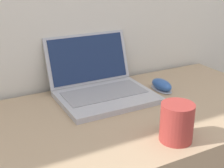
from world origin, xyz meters
TOP-DOWN VIEW (x-y plane):
  - laptop at (-0.03, 0.48)m, footprint 0.35×0.33m
  - drink_cup at (0.02, 0.08)m, footprint 0.10×0.10m
  - computer_mouse at (0.21, 0.41)m, footprint 0.06×0.11m

SIDE VIEW (x-z plane):
  - computer_mouse at x=0.21m, z-range 0.70..0.74m
  - laptop at x=-0.03m, z-range 0.64..0.85m
  - drink_cup at x=0.02m, z-range 0.70..0.82m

